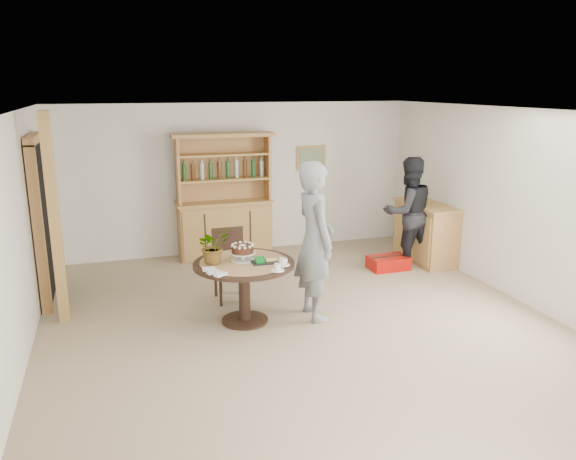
# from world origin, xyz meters

# --- Properties ---
(ground) EXTENTS (7.00, 7.00, 0.00)m
(ground) POSITION_xyz_m (0.00, 0.00, 0.00)
(ground) COLOR tan
(ground) RESTS_ON ground
(room_shell) EXTENTS (6.04, 7.04, 2.52)m
(room_shell) POSITION_xyz_m (0.00, 0.01, 1.74)
(room_shell) COLOR white
(room_shell) RESTS_ON ground
(doorway) EXTENTS (0.13, 1.10, 2.18)m
(doorway) POSITION_xyz_m (-2.93, 2.00, 1.11)
(doorway) COLOR black
(doorway) RESTS_ON ground
(pine_post) EXTENTS (0.12, 0.12, 2.50)m
(pine_post) POSITION_xyz_m (-2.70, 1.20, 1.25)
(pine_post) COLOR tan
(pine_post) RESTS_ON ground
(hutch) EXTENTS (1.62, 0.54, 2.04)m
(hutch) POSITION_xyz_m (-0.30, 3.24, 0.69)
(hutch) COLOR #B67C4D
(hutch) RESTS_ON ground
(sideboard) EXTENTS (0.54, 1.26, 0.94)m
(sideboard) POSITION_xyz_m (2.74, 2.00, 0.47)
(sideboard) COLOR #B67C4D
(sideboard) RESTS_ON ground
(dining_table) EXTENTS (1.20, 1.20, 0.76)m
(dining_table) POSITION_xyz_m (-0.62, 0.50, 0.60)
(dining_table) COLOR black
(dining_table) RESTS_ON ground
(dining_chair) EXTENTS (0.42, 0.42, 0.95)m
(dining_chair) POSITION_xyz_m (-0.62, 1.33, 0.54)
(dining_chair) COLOR black
(dining_chair) RESTS_ON ground
(birthday_cake) EXTENTS (0.30, 0.30, 0.20)m
(birthday_cake) POSITION_xyz_m (-0.62, 0.55, 0.88)
(birthday_cake) COLOR white
(birthday_cake) RESTS_ON dining_table
(flower_vase) EXTENTS (0.47, 0.44, 0.42)m
(flower_vase) POSITION_xyz_m (-0.97, 0.55, 0.97)
(flower_vase) COLOR #3F7233
(flower_vase) RESTS_ON dining_table
(gift_tray) EXTENTS (0.30, 0.20, 0.08)m
(gift_tray) POSITION_xyz_m (-0.41, 0.38, 0.79)
(gift_tray) COLOR black
(gift_tray) RESTS_ON dining_table
(coffee_cup_a) EXTENTS (0.15, 0.15, 0.09)m
(coffee_cup_a) POSITION_xyz_m (-0.22, 0.22, 0.80)
(coffee_cup_a) COLOR white
(coffee_cup_a) RESTS_ON dining_table
(coffee_cup_b) EXTENTS (0.15, 0.15, 0.08)m
(coffee_cup_b) POSITION_xyz_m (-0.34, 0.05, 0.79)
(coffee_cup_b) COLOR white
(coffee_cup_b) RESTS_ON dining_table
(napkins) EXTENTS (0.24, 0.33, 0.03)m
(napkins) POSITION_xyz_m (-1.03, 0.19, 0.77)
(napkins) COLOR white
(napkins) RESTS_ON dining_table
(teen_boy) EXTENTS (0.48, 0.72, 1.93)m
(teen_boy) POSITION_xyz_m (0.23, 0.40, 0.96)
(teen_boy) COLOR slate
(teen_boy) RESTS_ON ground
(adult_person) EXTENTS (0.86, 0.69, 1.72)m
(adult_person) POSITION_xyz_m (2.32, 1.85, 0.86)
(adult_person) COLOR black
(adult_person) RESTS_ON ground
(red_suitcase) EXTENTS (0.61, 0.41, 0.21)m
(red_suitcase) POSITION_xyz_m (1.97, 1.77, 0.10)
(red_suitcase) COLOR #B80F09
(red_suitcase) RESTS_ON ground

